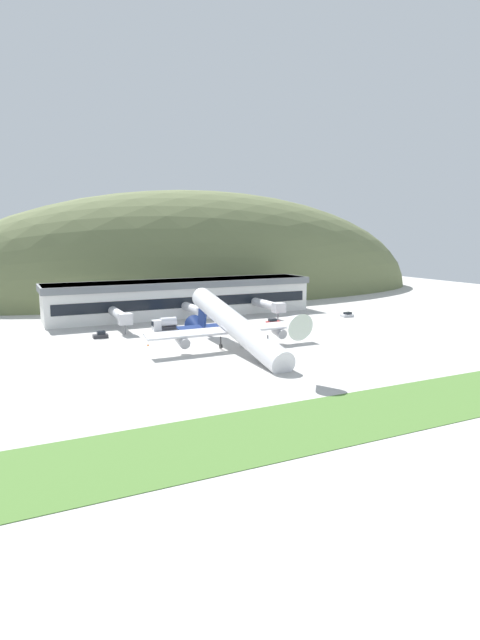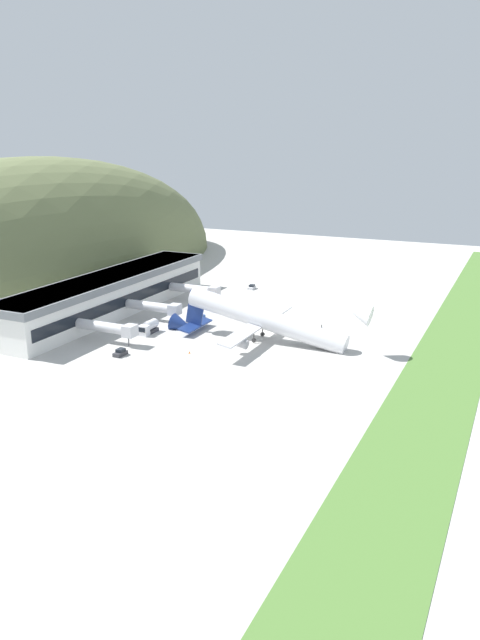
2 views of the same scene
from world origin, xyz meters
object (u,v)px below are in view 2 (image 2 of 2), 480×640
object	(u,v)px
jetway_0	(109,328)
fuel_truck	(149,328)
service_car_1	(120,353)
cargo_airplane	(262,320)
traffic_cone_1	(241,314)
jetway_1	(156,307)
service_car_2	(199,317)
jetway_2	(197,289)
traffic_cone_0	(189,352)
service_car_0	(252,287)
terminal_building	(110,292)
service_car_3	(220,306)

from	to	relation	value
jetway_0	fuel_truck	bearing A→B (deg)	-22.10
service_car_1	jetway_0	bearing A→B (deg)	50.12
cargo_airplane	service_car_1	distance (m)	35.91
fuel_truck	traffic_cone_1	bearing A→B (deg)	-29.57
cargo_airplane	fuel_truck	distance (m)	30.35
jetway_1	service_car_2	world-z (taller)	jetway_1
jetway_0	jetway_2	distance (m)	45.44
service_car_2	jetway_2	bearing A→B (deg)	30.76
cargo_airplane	traffic_cone_0	xyz separation A→B (m)	(-16.37, 11.83, -5.09)
jetway_2	traffic_cone_1	size ratio (longest dim) A/B	29.32
service_car_0	jetway_2	bearing A→B (deg)	159.79
jetway_1	service_car_0	bearing A→B (deg)	-10.40
fuel_truck	service_car_2	bearing A→B (deg)	-16.60
jetway_0	jetway_1	world-z (taller)	same
jetway_1	terminal_building	bearing A→B (deg)	84.09
cargo_airplane	service_car_0	world-z (taller)	cargo_airplane
service_car_3	service_car_0	bearing A→B (deg)	3.25
jetway_1	service_car_2	size ratio (longest dim) A/B	4.17
jetway_1	traffic_cone_0	xyz separation A→B (m)	(-20.25, -22.05, -3.71)
terminal_building	jetway_0	size ratio (longest dim) A/B	4.93
service_car_0	fuel_truck	world-z (taller)	fuel_truck
terminal_building	traffic_cone_1	bearing A→B (deg)	-69.43
jetway_0	service_car_0	bearing A→B (deg)	-7.03
service_car_0	cargo_airplane	bearing A→B (deg)	-153.55
terminal_building	traffic_cone_0	xyz separation A→B (m)	(-21.96, -38.55, -6.08)
service_car_0	service_car_1	bearing A→B (deg)	179.61
jetway_0	service_car_2	xyz separation A→B (m)	(28.85, -9.78, -3.39)
jetway_0	service_car_1	distance (m)	10.89
service_car_2	traffic_cone_0	xyz separation A→B (m)	(-27.31, -12.13, -0.32)
jetway_1	service_car_1	world-z (taller)	jetway_1
jetway_2	service_car_2	world-z (taller)	jetway_2
service_car_2	traffic_cone_1	size ratio (longest dim) A/B	7.00
jetway_1	fuel_truck	distance (m)	12.02
fuel_truck	traffic_cone_0	world-z (taller)	fuel_truck
jetway_0	service_car_0	size ratio (longest dim) A/B	4.16
jetway_2	traffic_cone_0	size ratio (longest dim) A/B	29.32
terminal_building	traffic_cone_1	size ratio (longest dim) A/B	146.04
fuel_truck	service_car_3	bearing A→B (deg)	-10.47
traffic_cone_0	service_car_2	bearing A→B (deg)	23.95
traffic_cone_1	jetway_1	bearing A→B (deg)	128.10
terminal_building	traffic_cone_0	size ratio (longest dim) A/B	146.04
service_car_0	service_car_2	xyz separation A→B (m)	(-39.85, -1.31, 0.00)
service_car_1	traffic_cone_0	size ratio (longest dim) A/B	6.38
terminal_building	jetway_1	size ratio (longest dim) A/B	5.00
cargo_airplane	fuel_truck	bearing A→B (deg)	103.37
terminal_building	traffic_cone_1	world-z (taller)	terminal_building
cargo_airplane	service_car_2	size ratio (longest dim) A/B	13.37
jetway_1	traffic_cone_0	size ratio (longest dim) A/B	29.18
service_car_3	traffic_cone_1	size ratio (longest dim) A/B	7.06
terminal_building	fuel_truck	world-z (taller)	terminal_building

